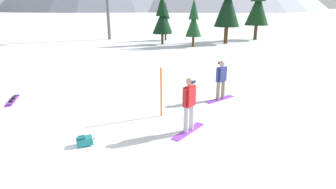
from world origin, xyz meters
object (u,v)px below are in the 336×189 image
(pine_tree_slender, at_px, (258,3))
(pine_tree_tall, at_px, (194,21))
(loose_snowboard_far_spare, at_px, (12,100))
(pine_tree_broad, at_px, (166,20))
(pine_tree_twin, at_px, (228,1))
(pine_tree_young, at_px, (162,17))
(snowboarder_midground, at_px, (189,104))
(trail_marker_pole, at_px, (161,92))
(snowboarder_background, at_px, (221,80))
(backpack_teal, at_px, (84,141))

(pine_tree_slender, xyz_separation_m, pine_tree_tall, (-6.29, -7.82, -1.66))
(loose_snowboard_far_spare, distance_m, pine_tree_broad, 23.25)
(pine_tree_twin, xyz_separation_m, pine_tree_young, (-6.40, -2.19, -1.60))
(snowboarder_midground, bearing_deg, pine_tree_young, 106.41)
(trail_marker_pole, bearing_deg, pine_tree_slender, 79.68)
(snowboarder_midground, xyz_separation_m, pine_tree_slender, (3.58, 27.38, 3.21))
(pine_tree_twin, height_order, pine_tree_broad, pine_tree_twin)
(loose_snowboard_far_spare, height_order, trail_marker_pole, trail_marker_pole)
(snowboarder_background, bearing_deg, pine_tree_slender, 83.34)
(pine_tree_slender, bearing_deg, pine_tree_twin, -126.22)
(snowboarder_background, height_order, pine_tree_slender, pine_tree_slender)
(snowboarder_background, height_order, pine_tree_young, pine_tree_young)
(pine_tree_young, bearing_deg, backpack_teal, -81.53)
(snowboarder_background, bearing_deg, pine_tree_young, 111.89)
(pine_tree_twin, relative_size, pine_tree_broad, 1.89)
(snowboarder_midground, height_order, pine_tree_young, pine_tree_young)
(snowboarder_midground, height_order, pine_tree_twin, pine_tree_twin)
(pine_tree_twin, relative_size, pine_tree_young, 1.59)
(pine_tree_twin, bearing_deg, snowboarder_midground, -90.75)
(snowboarder_midground, xyz_separation_m, snowboarder_background, (0.80, 3.54, -0.05))
(backpack_teal, distance_m, pine_tree_young, 22.71)
(pine_tree_broad, bearing_deg, loose_snowboard_far_spare, -92.78)
(trail_marker_pole, distance_m, pine_tree_broad, 24.00)
(snowboarder_background, relative_size, trail_marker_pole, 0.94)
(snowboarder_background, bearing_deg, pine_tree_twin, 91.48)
(pine_tree_tall, bearing_deg, loose_snowboard_far_spare, -105.59)
(loose_snowboard_far_spare, distance_m, pine_tree_young, 19.62)
(pine_tree_twin, relative_size, pine_tree_slender, 1.05)
(pine_tree_twin, bearing_deg, pine_tree_broad, 167.32)
(loose_snowboard_far_spare, bearing_deg, trail_marker_pole, -1.95)
(loose_snowboard_far_spare, height_order, pine_tree_twin, pine_tree_twin)
(loose_snowboard_far_spare, bearing_deg, pine_tree_slender, 66.40)
(pine_tree_twin, distance_m, pine_tree_young, 6.95)
(loose_snowboard_far_spare, xyz_separation_m, pine_tree_slender, (11.37, 26.02, 4.13))
(pine_tree_slender, distance_m, pine_tree_broad, 10.81)
(backpack_teal, xyz_separation_m, pine_tree_slender, (6.36, 28.98, 4.02))
(snowboarder_midground, relative_size, pine_tree_broad, 0.42)
(loose_snowboard_far_spare, bearing_deg, pine_tree_twin, 69.43)
(trail_marker_pole, height_order, pine_tree_broad, pine_tree_broad)
(pine_tree_young, bearing_deg, loose_snowboard_far_spare, -94.96)
(snowboarder_midground, xyz_separation_m, pine_tree_young, (-6.10, 20.71, 1.80))
(snowboarder_background, distance_m, pine_tree_young, 18.61)
(pine_tree_twin, bearing_deg, pine_tree_slender, 53.78)
(backpack_teal, distance_m, pine_tree_twin, 25.05)
(snowboarder_midground, relative_size, pine_tree_twin, 0.22)
(loose_snowboard_far_spare, height_order, pine_tree_tall, pine_tree_tall)
(backpack_teal, xyz_separation_m, pine_tree_young, (-3.32, 22.31, 2.61))
(pine_tree_young, relative_size, pine_tree_broad, 1.19)
(snowboarder_background, distance_m, pine_tree_broad, 22.27)
(pine_tree_broad, xyz_separation_m, pine_tree_tall, (3.96, -4.90, 0.19))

